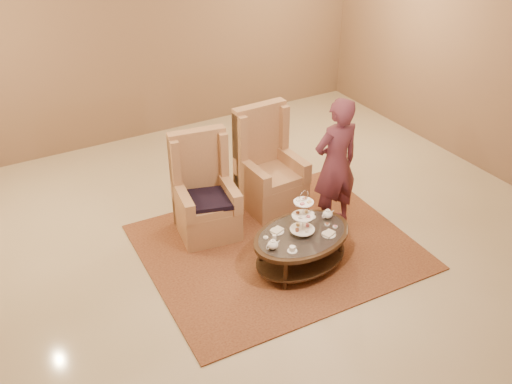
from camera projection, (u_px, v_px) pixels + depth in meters
ground at (268, 255)px, 7.02m from camera, size 8.00×8.00×0.00m
ceiling at (268, 255)px, 7.02m from camera, size 8.00×8.00×0.02m
wall_back at (141, 33)px, 9.06m from camera, size 8.00×0.04×3.50m
rug at (277, 246)px, 7.16m from camera, size 3.30×2.79×0.02m
tea_table at (302, 239)px, 6.66m from camera, size 1.36×1.03×1.05m
armchair_left at (204, 200)px, 7.26m from camera, size 0.83×0.85×1.34m
armchair_right at (268, 173)px, 7.80m from camera, size 0.79×0.81×1.41m
person at (336, 164)px, 7.18m from camera, size 0.65×0.43×1.78m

